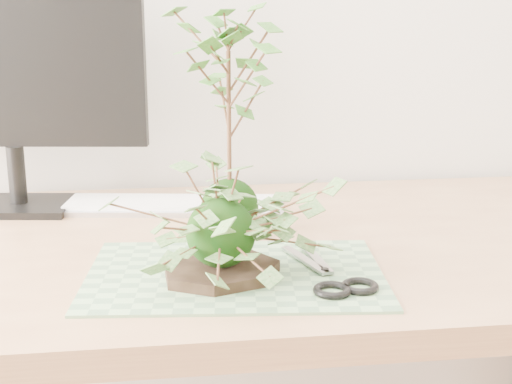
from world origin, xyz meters
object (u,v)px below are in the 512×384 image
Objects in this scene: desk at (219,292)px; keyboard at (172,205)px; maple_kokedama at (228,66)px; monitor at (9,75)px; ivy_kokedama at (220,201)px.

keyboard reaches higher than desk.
monitor is at bearing 150.65° from maple_kokedama.
maple_kokedama reaches higher than keyboard.
maple_kokedama is 0.42m from monitor.
keyboard is (-0.09, 0.16, -0.26)m from maple_kokedama.
monitor reaches higher than maple_kokedama.
desk is 5.78× the size of ivy_kokedama.
monitor is at bearing 145.87° from desk.
keyboard is 0.36m from monitor.
desk is at bearing -61.72° from keyboard.
monitor is at bearing -179.66° from keyboard.
ivy_kokedama reaches higher than desk.
maple_kokedama is (0.03, 0.19, 0.16)m from ivy_kokedama.
monitor is (-0.27, 0.04, 0.23)m from keyboard.
monitor reaches higher than desk.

